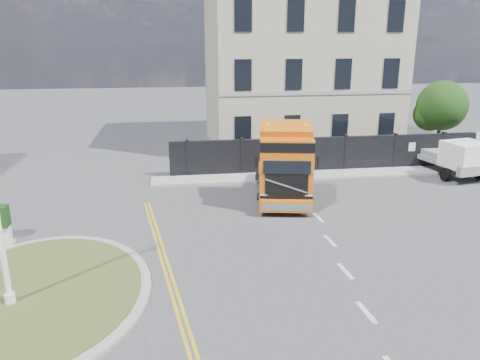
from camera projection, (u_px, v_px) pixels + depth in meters
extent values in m
plane|color=#424244|center=(251.00, 241.00, 17.62)|extent=(120.00, 120.00, 0.00)
cylinder|color=#979791|center=(34.00, 295.00, 13.78)|extent=(6.80, 6.80, 0.12)
cylinder|color=#384F1F|center=(34.00, 293.00, 13.76)|extent=(6.20, 6.20, 0.05)
cube|color=black|center=(328.00, 154.00, 26.69)|extent=(18.00, 0.25, 2.00)
cube|color=silver|center=(465.00, 149.00, 27.87)|extent=(2.60, 0.12, 2.00)
cube|color=#B2A18D|center=(297.00, 66.00, 32.49)|extent=(12.00, 10.00, 11.00)
cylinder|color=#382619|center=(438.00, 136.00, 30.65)|extent=(0.24, 0.24, 2.40)
sphere|color=#143810|center=(442.00, 106.00, 30.08)|extent=(3.20, 3.20, 3.20)
sphere|color=#143810|center=(430.00, 114.00, 30.56)|extent=(2.20, 2.20, 2.20)
cube|color=#979791|center=(333.00, 174.00, 26.11)|extent=(20.00, 1.60, 0.12)
cube|color=black|center=(283.00, 181.00, 22.73)|extent=(3.28, 6.07, 0.41)
cube|color=#D05F0E|center=(285.00, 164.00, 20.83)|extent=(2.69, 2.76, 2.56)
cube|color=#D05F0E|center=(285.00, 137.00, 21.44)|extent=(2.40, 1.24, 1.28)
cube|color=black|center=(287.00, 163.00, 19.60)|extent=(1.98, 0.43, 0.96)
cube|color=#D05F0E|center=(286.00, 206.00, 19.85)|extent=(2.30, 0.74, 0.50)
cylinder|color=black|center=(263.00, 201.00, 20.60)|extent=(0.47, 0.99, 0.95)
cylinder|color=gray|center=(263.00, 201.00, 20.60)|extent=(0.42, 0.58, 0.52)
cylinder|color=black|center=(308.00, 201.00, 20.52)|extent=(0.47, 0.99, 0.95)
cylinder|color=gray|center=(308.00, 201.00, 20.52)|extent=(0.42, 0.58, 0.52)
cylinder|color=black|center=(263.00, 180.00, 23.70)|extent=(0.47, 0.99, 0.95)
cylinder|color=gray|center=(263.00, 180.00, 23.70)|extent=(0.42, 0.58, 0.52)
cylinder|color=black|center=(302.00, 180.00, 23.62)|extent=(0.47, 0.99, 0.95)
cylinder|color=gray|center=(302.00, 180.00, 23.62)|extent=(0.42, 0.58, 0.52)
cylinder|color=black|center=(263.00, 174.00, 24.75)|extent=(0.47, 0.99, 0.95)
cylinder|color=gray|center=(263.00, 174.00, 24.75)|extent=(0.42, 0.58, 0.52)
cylinder|color=black|center=(300.00, 174.00, 24.67)|extent=(0.47, 0.99, 0.95)
cylinder|color=gray|center=(300.00, 174.00, 24.67)|extent=(0.42, 0.58, 0.52)
cube|color=gray|center=(447.00, 160.00, 26.52)|extent=(2.85, 5.28, 0.26)
cube|color=white|center=(465.00, 155.00, 24.84)|extent=(2.29, 2.20, 1.35)
cylinder|color=black|center=(446.00, 174.00, 25.00)|extent=(0.26, 0.73, 0.73)
cylinder|color=black|center=(479.00, 173.00, 25.28)|extent=(0.26, 0.73, 0.73)
cylinder|color=black|center=(416.00, 160.00, 27.96)|extent=(0.26, 0.73, 0.73)
cylinder|color=black|center=(447.00, 159.00, 28.24)|extent=(0.26, 0.73, 0.73)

